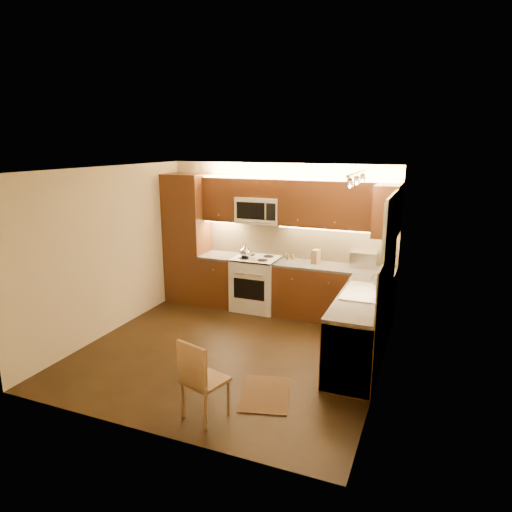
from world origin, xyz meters
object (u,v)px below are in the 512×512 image
at_px(stove, 256,283).
at_px(toaster_oven, 364,259).
at_px(sink, 365,287).
at_px(knife_block, 316,256).
at_px(dining_chair, 205,378).
at_px(kettle, 245,251).
at_px(soap_bottle, 379,279).
at_px(microwave, 259,210).

xyz_separation_m(stove, toaster_oven, (1.78, 0.19, 0.56)).
xyz_separation_m(stove, sink, (2.00, -1.12, 0.52)).
bearing_deg(stove, knife_block, 5.76).
bearing_deg(dining_chair, toaster_oven, 89.14).
distance_m(kettle, toaster_oven, 1.97).
distance_m(stove, knife_block, 1.16).
xyz_separation_m(sink, dining_chair, (-1.28, -2.09, -0.53)).
bearing_deg(toaster_oven, knife_block, -175.08).
distance_m(kettle, dining_chair, 3.31).
xyz_separation_m(kettle, soap_bottle, (2.30, -0.67, -0.05)).
bearing_deg(sink, kettle, 154.16).
relative_size(stove, kettle, 3.76).
bearing_deg(toaster_oven, kettle, -173.70).
bearing_deg(sink, stove, 150.64).
bearing_deg(soap_bottle, knife_block, 136.88).
xyz_separation_m(microwave, sink, (2.00, -1.26, -0.74)).
distance_m(knife_block, soap_bottle, 1.40).
xyz_separation_m(sink, knife_block, (-0.99, 1.23, 0.04)).
distance_m(sink, soap_bottle, 0.41).
xyz_separation_m(stove, microwave, (0.00, 0.14, 1.26)).
relative_size(toaster_oven, knife_block, 1.83).
relative_size(kettle, soap_bottle, 1.32).
bearing_deg(soap_bottle, kettle, 157.69).
relative_size(microwave, kettle, 3.11).
distance_m(kettle, soap_bottle, 2.40).
height_order(knife_block, soap_bottle, knife_block).
xyz_separation_m(microwave, knife_block, (1.01, -0.03, -0.71)).
distance_m(stove, toaster_oven, 1.88).
height_order(kettle, toaster_oven, kettle).
height_order(stove, sink, sink).
distance_m(toaster_oven, dining_chair, 3.61).
relative_size(stove, soap_bottle, 4.97).
bearing_deg(sink, microwave, 147.79).
bearing_deg(toaster_oven, dining_chair, -108.71).
xyz_separation_m(knife_block, dining_chair, (-0.29, -3.31, -0.57)).
relative_size(toaster_oven, dining_chair, 0.46).
relative_size(stove, toaster_oven, 2.24).
xyz_separation_m(sink, soap_bottle, (0.14, 0.38, 0.02)).
xyz_separation_m(kettle, knife_block, (1.18, 0.18, -0.03)).
bearing_deg(microwave, sink, -32.21).
relative_size(stove, knife_block, 4.10).
distance_m(microwave, sink, 2.48).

